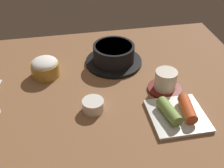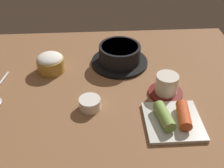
% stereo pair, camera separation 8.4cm
% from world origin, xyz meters
% --- Properties ---
extents(dining_table, '(1.00, 0.76, 0.02)m').
position_xyz_m(dining_table, '(0.00, 0.00, 0.01)').
color(dining_table, brown).
rests_on(dining_table, ground).
extents(stone_pot, '(0.20, 0.20, 0.07)m').
position_xyz_m(stone_pot, '(0.06, 0.14, 0.05)').
color(stone_pot, black).
rests_on(stone_pot, dining_table).
extents(rice_bowl, '(0.09, 0.09, 0.06)m').
position_xyz_m(rice_bowl, '(-0.18, 0.11, 0.05)').
color(rice_bowl, '#B78C38').
rests_on(rice_bowl, dining_table).
extents(tea_cup_with_saucer, '(0.10, 0.10, 0.07)m').
position_xyz_m(tea_cup_with_saucer, '(0.18, -0.04, 0.05)').
color(tea_cup_with_saucer, maroon).
rests_on(tea_cup_with_saucer, dining_table).
extents(banchan_cup_center, '(0.06, 0.06, 0.03)m').
position_xyz_m(banchan_cup_center, '(-0.05, -0.09, 0.04)').
color(banchan_cup_center, white).
rests_on(banchan_cup_center, dining_table).
extents(kimchi_plate, '(0.15, 0.15, 0.04)m').
position_xyz_m(kimchi_plate, '(0.17, -0.16, 0.03)').
color(kimchi_plate, silver).
rests_on(kimchi_plate, dining_table).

